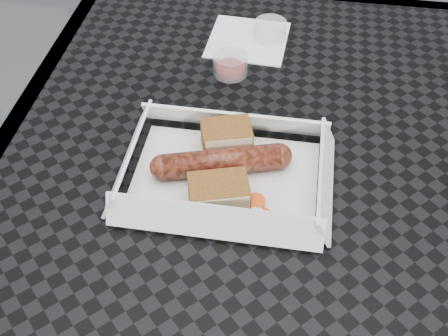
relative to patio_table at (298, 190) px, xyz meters
name	(u,v)px	position (x,y,z in m)	size (l,w,h in m)	color
patio_table	(298,190)	(0.00, 0.00, 0.00)	(0.80, 0.80, 0.74)	black
food_tray	(225,178)	(-0.09, -0.06, 0.08)	(0.22, 0.15, 0.00)	white
bratwurst	(222,162)	(-0.10, -0.05, 0.10)	(0.17, 0.07, 0.03)	maroon
bread_near	(227,138)	(-0.10, -0.02, 0.10)	(0.06, 0.04, 0.04)	brown
bread_far	(219,193)	(-0.09, -0.10, 0.10)	(0.07, 0.04, 0.03)	brown
veg_garnish	(262,214)	(-0.04, -0.11, 0.08)	(0.03, 0.03, 0.00)	#F3490A
napkin	(248,40)	(-0.10, 0.23, 0.08)	(0.12, 0.12, 0.00)	white
condiment_cup_sauce	(230,65)	(-0.12, 0.15, 0.09)	(0.05, 0.05, 0.03)	maroon
condiment_cup_empty	(270,31)	(-0.07, 0.24, 0.09)	(0.05, 0.05, 0.03)	silver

